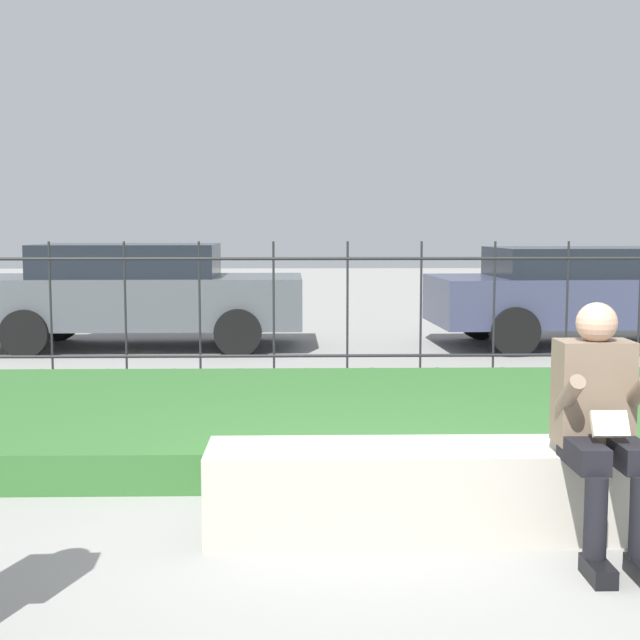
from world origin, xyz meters
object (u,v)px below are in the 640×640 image
at_px(car_parked_left, 139,293).
at_px(car_parked_right, 593,293).
at_px(stone_bench, 417,495).
at_px(person_seated_reader, 600,417).

height_order(car_parked_left, car_parked_right, car_parked_left).
bearing_deg(stone_bench, person_seated_reader, -18.88).
bearing_deg(car_parked_left, stone_bench, -69.93).
distance_m(stone_bench, person_seated_reader, 1.06).
xyz_separation_m(car_parked_left, car_parked_right, (6.27, 0.03, -0.01)).
height_order(stone_bench, person_seated_reader, person_seated_reader).
distance_m(person_seated_reader, car_parked_right, 8.22).
height_order(stone_bench, car_parked_right, car_parked_right).
relative_size(car_parked_left, car_parked_right, 0.95).
bearing_deg(car_parked_right, stone_bench, -117.86).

